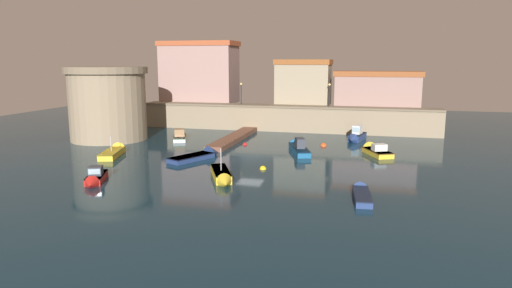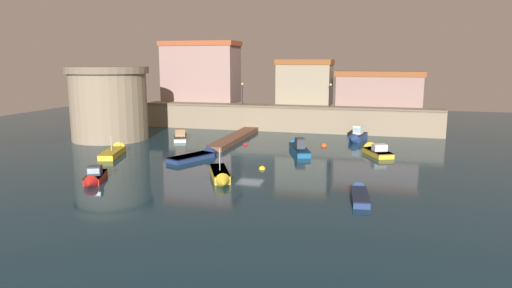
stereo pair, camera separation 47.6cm
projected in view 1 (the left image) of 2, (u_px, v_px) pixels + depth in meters
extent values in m
plane|color=#112D3D|center=(250.00, 158.00, 45.58)|extent=(103.01, 103.01, 0.00)
cube|color=gray|center=(285.00, 119.00, 62.86)|extent=(40.81, 2.57, 3.28)
cube|color=#73644F|center=(285.00, 106.00, 62.54)|extent=(40.81, 2.87, 0.24)
cube|color=gray|center=(199.00, 74.00, 69.06)|extent=(11.03, 5.41, 8.41)
cube|color=#A94F2E|center=(199.00, 44.00, 68.24)|extent=(11.47, 5.62, 0.70)
cube|color=gray|center=(304.00, 85.00, 65.41)|extent=(7.44, 5.45, 5.73)
cube|color=brown|center=(304.00, 62.00, 64.84)|extent=(7.74, 5.67, 0.70)
cube|color=gray|center=(377.00, 92.00, 62.45)|extent=(11.25, 4.22, 4.16)
cube|color=brown|center=(378.00, 74.00, 62.01)|extent=(11.70, 4.39, 0.70)
cylinder|color=gray|center=(108.00, 107.00, 55.60)|extent=(9.10, 9.10, 8.04)
cylinder|color=#776852|center=(106.00, 70.00, 54.81)|extent=(9.83, 9.83, 0.80)
cube|color=brown|center=(234.00, 138.00, 55.75)|extent=(1.96, 15.27, 0.54)
cylinder|color=#4E3225|center=(254.00, 130.00, 61.34)|extent=(0.20, 0.20, 0.70)
cylinder|color=#4E3225|center=(248.00, 134.00, 58.43)|extent=(0.20, 0.20, 0.70)
cylinder|color=#4E3225|center=(241.00, 138.00, 55.52)|extent=(0.20, 0.20, 0.70)
cylinder|color=#4E3225|center=(233.00, 142.00, 52.61)|extent=(0.20, 0.20, 0.70)
cylinder|color=#4E3225|center=(225.00, 147.00, 49.70)|extent=(0.20, 0.20, 0.70)
cylinder|color=black|center=(241.00, 95.00, 63.83)|extent=(0.12, 0.12, 2.68)
sphere|color=#F9D172|center=(241.00, 84.00, 63.56)|extent=(0.32, 0.32, 0.32)
cylinder|color=black|center=(329.00, 96.00, 60.82)|extent=(0.12, 0.12, 2.75)
sphere|color=#F9D172|center=(329.00, 85.00, 60.54)|extent=(0.32, 0.32, 0.32)
cube|color=navy|center=(362.00, 196.00, 31.86)|extent=(1.53, 4.22, 0.48)
cone|color=navy|center=(360.00, 187.00, 34.38)|extent=(1.17, 1.26, 1.05)
cube|color=#141E35|center=(362.00, 194.00, 31.82)|extent=(1.56, 4.30, 0.08)
cube|color=navy|center=(357.00, 137.00, 55.69)|extent=(2.16, 3.69, 0.81)
cone|color=navy|center=(352.00, 140.00, 53.82)|extent=(1.48, 1.26, 1.28)
cube|color=black|center=(357.00, 134.00, 55.62)|extent=(2.20, 3.77, 0.08)
cube|color=silver|center=(357.00, 129.00, 55.45)|extent=(1.24, 1.56, 1.03)
cube|color=#99B7C6|center=(356.00, 130.00, 54.85)|extent=(0.82, 0.26, 0.62)
cube|color=red|center=(97.00, 177.00, 36.94)|extent=(2.47, 3.70, 0.53)
cone|color=red|center=(91.00, 185.00, 34.80)|extent=(1.45, 1.35, 1.16)
cube|color=#450F0D|center=(96.00, 175.00, 36.90)|extent=(2.52, 3.78, 0.08)
cube|color=#333842|center=(96.00, 171.00, 36.64)|extent=(1.35, 1.36, 0.71)
cube|color=#99B7C6|center=(94.00, 172.00, 36.13)|extent=(0.88, 0.41, 0.43)
cube|color=gold|center=(378.00, 153.00, 46.87)|extent=(3.21, 4.40, 0.54)
cone|color=gold|center=(367.00, 148.00, 49.35)|extent=(1.89, 1.69, 1.55)
cube|color=brown|center=(378.00, 150.00, 46.83)|extent=(3.27, 4.48, 0.08)
cube|color=silver|center=(379.00, 147.00, 46.44)|extent=(1.63, 1.43, 0.69)
cube|color=#99B7C6|center=(377.00, 146.00, 46.89)|extent=(1.14, 0.57, 0.41)
cube|color=silver|center=(180.00, 138.00, 55.88)|extent=(2.98, 4.50, 0.48)
cone|color=silver|center=(180.00, 135.00, 58.50)|extent=(1.72, 1.63, 1.36)
cube|color=#4C7D55|center=(180.00, 136.00, 55.85)|extent=(3.04, 4.59, 0.08)
cube|color=olive|center=(180.00, 133.00, 55.80)|extent=(1.60, 1.63, 0.87)
cube|color=gold|center=(112.00, 153.00, 46.28)|extent=(2.77, 5.10, 0.60)
cone|color=gold|center=(120.00, 148.00, 49.30)|extent=(1.74, 1.70, 1.41)
cube|color=brown|center=(112.00, 151.00, 46.24)|extent=(2.83, 5.20, 0.08)
cylinder|color=#B2B2B7|center=(111.00, 144.00, 45.91)|extent=(0.08, 0.08, 1.46)
cube|color=gold|center=(221.00, 174.00, 37.86)|extent=(3.15, 4.80, 0.69)
cone|color=gold|center=(225.00, 183.00, 35.00)|extent=(1.64, 1.70, 1.19)
cube|color=#595813|center=(221.00, 170.00, 37.81)|extent=(3.21, 4.89, 0.08)
cylinder|color=#B2B2B7|center=(221.00, 160.00, 37.37)|extent=(0.08, 0.08, 1.82)
cube|color=#195689|center=(299.00, 150.00, 48.23)|extent=(3.23, 6.10, 0.59)
cone|color=#195689|center=(294.00, 144.00, 51.80)|extent=(1.68, 1.74, 1.29)
cube|color=#0B2A46|center=(299.00, 147.00, 48.18)|extent=(3.29, 6.22, 0.08)
cube|color=#333842|center=(300.00, 143.00, 47.78)|extent=(1.35, 1.83, 1.00)
cube|color=navy|center=(191.00, 158.00, 44.54)|extent=(3.58, 5.08, 0.49)
cone|color=navy|center=(213.00, 153.00, 46.83)|extent=(2.02, 1.90, 1.59)
cube|color=black|center=(191.00, 156.00, 44.50)|extent=(3.66, 5.18, 0.08)
sphere|color=#EA4C19|center=(323.00, 146.00, 51.92)|extent=(0.71, 0.71, 0.71)
sphere|color=red|center=(245.00, 145.00, 52.66)|extent=(0.52, 0.52, 0.52)
sphere|color=yellow|center=(263.00, 169.00, 40.91)|extent=(0.60, 0.60, 0.60)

